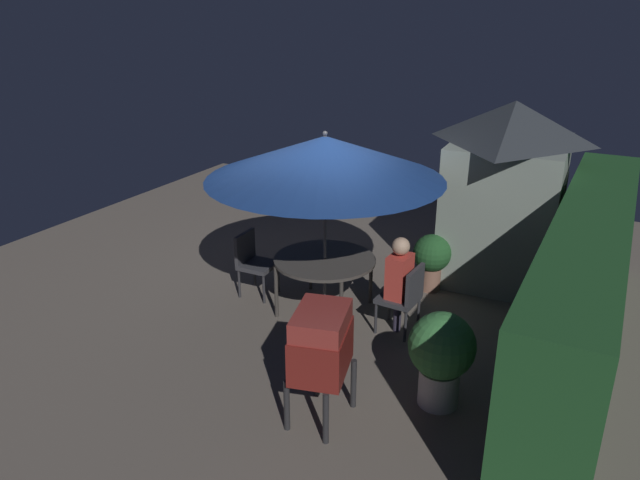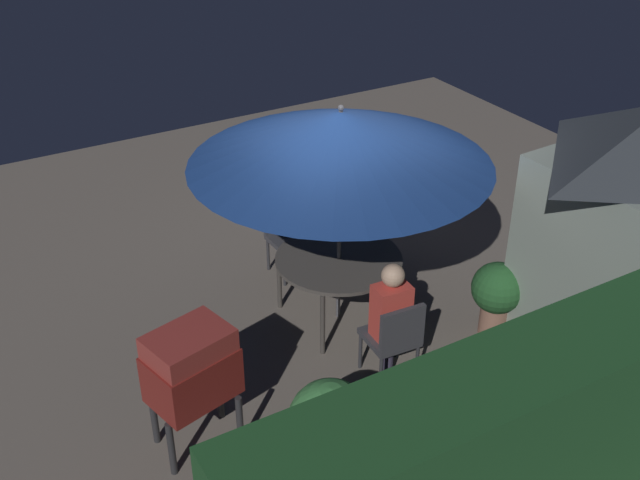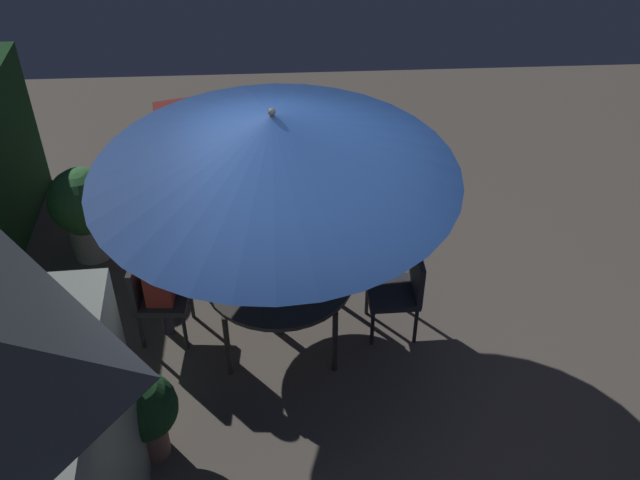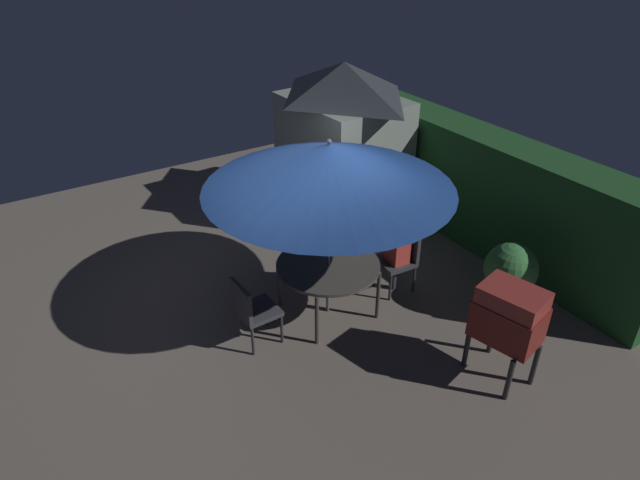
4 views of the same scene
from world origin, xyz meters
TOP-DOWN VIEW (x-y plane):
  - ground_plane at (0.00, 0.00)m, footprint 11.00×11.00m
  - hedge_backdrop at (0.00, 3.50)m, footprint 5.95×0.76m
  - patio_table at (0.32, 0.41)m, footprint 1.34×1.34m
  - patio_umbrella at (0.32, 0.41)m, footprint 2.99×2.99m
  - bbq_grill at (2.36, 1.42)m, footprint 0.80×0.65m
  - chair_near_shed at (0.40, 1.56)m, footprint 0.49×0.50m
  - chair_far_side at (0.35, -0.70)m, footprint 0.47×0.48m
  - potted_plant_by_shed at (1.60, 2.38)m, footprint 0.68×0.68m
  - potted_plant_by_grill at (-0.93, 1.48)m, footprint 0.54×0.54m
  - person_in_red at (0.40, 1.48)m, footprint 0.36×0.26m

SIDE VIEW (x-z plane):
  - ground_plane at x=0.00m, z-range 0.00..0.00m
  - potted_plant_by_grill at x=-0.93m, z-range 0.09..0.92m
  - chair_near_shed at x=0.40m, z-range 0.07..0.97m
  - chair_far_side at x=0.35m, z-range 0.07..0.97m
  - potted_plant_by_shed at x=1.60m, z-range 0.09..1.11m
  - patio_table at x=0.32m, z-range 0.32..1.07m
  - person_in_red at x=0.40m, z-range 0.15..1.41m
  - bbq_grill at x=2.36m, z-range 0.25..1.45m
  - hedge_backdrop at x=0.00m, z-range 0.00..1.77m
  - patio_umbrella at x=0.32m, z-range 0.88..3.31m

